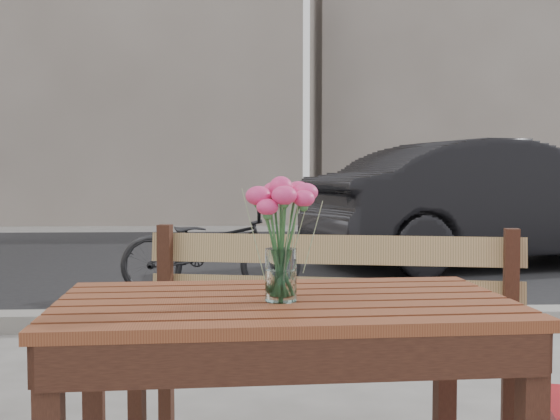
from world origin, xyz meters
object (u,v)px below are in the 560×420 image
main_table (285,344)px  main_vase (281,224)px  bicycle (211,248)px  parked_car (497,204)px

main_table → main_vase: bearing=-112.5°
bicycle → parked_car: bearing=-62.5°
bicycle → main_table: bearing=-176.5°
main_table → parked_car: bearing=62.2°
main_table → parked_car: (2.79, 6.10, 0.10)m
main_table → parked_car: parked_car is taller
main_vase → parked_car: 6.75m
main_table → bicycle: bearing=92.2°
main_vase → bicycle: 4.38m
main_table → bicycle: 4.32m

